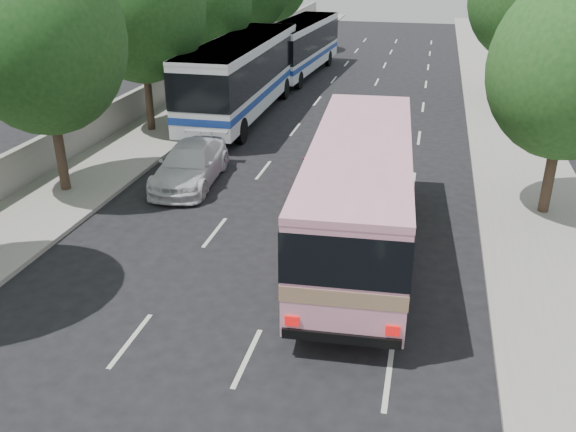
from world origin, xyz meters
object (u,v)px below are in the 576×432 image
(pink_bus, at_px, (360,185))
(pink_taxi, at_px, (331,162))
(white_pickup, at_px, (190,164))
(tour_coach_front, at_px, (242,71))
(tour_coach_rear, at_px, (300,43))

(pink_bus, xyz_separation_m, pink_taxi, (-1.76, 5.61, -1.36))
(pink_taxi, relative_size, white_pickup, 0.93)
(white_pickup, bearing_deg, tour_coach_front, 90.76)
(pink_taxi, distance_m, white_pickup, 5.44)
(tour_coach_front, height_order, tour_coach_rear, tour_coach_front)
(tour_coach_rear, bearing_deg, white_pickup, -85.74)
(pink_bus, distance_m, white_pickup, 8.33)
(pink_taxi, distance_m, tour_coach_rear, 20.55)
(pink_bus, height_order, pink_taxi, pink_bus)
(tour_coach_front, bearing_deg, tour_coach_rear, 86.24)
(tour_coach_rear, bearing_deg, pink_bus, -70.40)
(tour_coach_front, bearing_deg, pink_bus, -61.17)
(white_pickup, bearing_deg, pink_bus, -35.51)
(pink_taxi, bearing_deg, pink_bus, -71.76)
(white_pickup, bearing_deg, tour_coach_rear, 86.26)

